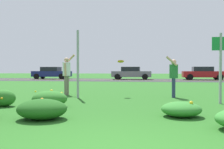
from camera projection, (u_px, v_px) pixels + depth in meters
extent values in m
plane|color=#26601E|center=(146.00, 88.00, 15.70)|extent=(120.00, 120.00, 0.00)
cube|color=#2D2D30|center=(148.00, 80.00, 28.05)|extent=(120.00, 8.21, 0.01)
cube|color=yellow|center=(148.00, 80.00, 28.05)|extent=(120.00, 0.16, 0.00)
ellipsoid|color=#337F2D|center=(181.00, 109.00, 6.25)|extent=(0.95, 0.95, 0.35)
sphere|color=yellow|center=(170.00, 104.00, 6.40)|extent=(0.06, 0.06, 0.06)
sphere|color=yellow|center=(191.00, 103.00, 6.11)|extent=(0.08, 0.08, 0.08)
sphere|color=yellow|center=(171.00, 104.00, 6.32)|extent=(0.07, 0.07, 0.07)
ellipsoid|color=#2D7526|center=(50.00, 99.00, 7.92)|extent=(1.07, 0.91, 0.48)
sphere|color=yellow|center=(52.00, 91.00, 8.36)|extent=(0.09, 0.09, 0.09)
sphere|color=yellow|center=(62.00, 93.00, 7.98)|extent=(0.08, 0.08, 0.08)
sphere|color=yellow|center=(36.00, 92.00, 7.92)|extent=(0.06, 0.06, 0.06)
ellipsoid|color=#1E5619|center=(42.00, 109.00, 5.92)|extent=(1.13, 1.04, 0.46)
sphere|color=orange|center=(39.00, 107.00, 5.77)|extent=(0.05, 0.05, 0.05)
sphere|color=orange|center=(42.00, 100.00, 6.08)|extent=(0.09, 0.09, 0.09)
sphere|color=orange|center=(45.00, 106.00, 5.71)|extent=(0.08, 0.08, 0.08)
sphere|color=orange|center=(40.00, 108.00, 5.65)|extent=(0.08, 0.08, 0.08)
ellipsoid|color=#2D7526|center=(4.00, 98.00, 7.98)|extent=(0.73, 0.60, 0.51)
sphere|color=gold|center=(6.00, 95.00, 8.23)|extent=(0.09, 0.09, 0.09)
sphere|color=gold|center=(2.00, 98.00, 7.66)|extent=(0.07, 0.07, 0.07)
sphere|color=gold|center=(7.00, 94.00, 8.00)|extent=(0.07, 0.07, 0.07)
cube|color=#93969B|center=(78.00, 64.00, 10.36)|extent=(0.07, 0.10, 2.68)
cube|color=#93969B|center=(220.00, 68.00, 8.59)|extent=(0.07, 0.10, 2.32)
cube|color=#197F38|center=(221.00, 44.00, 8.55)|extent=(0.56, 0.03, 0.44)
cylinder|color=silver|center=(67.00, 69.00, 11.59)|extent=(0.34, 0.34, 0.60)
sphere|color=tan|center=(67.00, 60.00, 11.59)|extent=(0.21, 0.21, 0.21)
cylinder|color=#726B5B|center=(67.00, 85.00, 11.69)|extent=(0.14, 0.14, 0.85)
cylinder|color=#726B5B|center=(66.00, 85.00, 11.52)|extent=(0.14, 0.14, 0.85)
cylinder|color=tan|center=(70.00, 59.00, 11.76)|extent=(0.49, 0.13, 0.45)
cylinder|color=tan|center=(65.00, 69.00, 11.40)|extent=(0.12, 0.10, 0.57)
cylinder|color=#287038|center=(174.00, 71.00, 10.52)|extent=(0.34, 0.34, 0.55)
sphere|color=tan|center=(174.00, 62.00, 10.52)|extent=(0.21, 0.21, 0.21)
cylinder|color=navy|center=(174.00, 88.00, 10.45)|extent=(0.14, 0.14, 0.78)
cylinder|color=navy|center=(174.00, 88.00, 10.62)|extent=(0.14, 0.14, 0.78)
cylinder|color=tan|center=(172.00, 61.00, 10.34)|extent=(0.46, 0.13, 0.41)
cylinder|color=tan|center=(173.00, 72.00, 10.72)|extent=(0.12, 0.10, 0.52)
cylinder|color=orange|center=(121.00, 61.00, 11.13)|extent=(0.28, 0.27, 0.12)
torus|color=orange|center=(121.00, 62.00, 11.13)|extent=(0.28, 0.26, 0.12)
cube|color=navy|center=(52.00, 74.00, 31.62)|extent=(4.50, 1.82, 0.66)
cube|color=black|center=(51.00, 69.00, 31.63)|extent=(2.10, 1.64, 0.52)
cylinder|color=black|center=(67.00, 76.00, 32.27)|extent=(0.66, 0.22, 0.66)
cylinder|color=black|center=(62.00, 76.00, 30.51)|extent=(0.66, 0.22, 0.66)
cylinder|color=black|center=(43.00, 76.00, 32.74)|extent=(0.66, 0.22, 0.66)
cylinder|color=black|center=(37.00, 76.00, 30.98)|extent=(0.66, 0.22, 0.66)
cube|color=slate|center=(132.00, 74.00, 30.16)|extent=(4.50, 1.82, 0.66)
cube|color=black|center=(131.00, 69.00, 30.16)|extent=(2.10, 1.64, 0.52)
cylinder|color=black|center=(145.00, 76.00, 30.81)|extent=(0.66, 0.22, 0.66)
cylinder|color=black|center=(145.00, 77.00, 29.05)|extent=(0.66, 0.22, 0.66)
cylinder|color=black|center=(119.00, 76.00, 31.28)|extent=(0.66, 0.22, 0.66)
cylinder|color=black|center=(117.00, 77.00, 29.52)|extent=(0.66, 0.22, 0.66)
cube|color=maroon|center=(203.00, 74.00, 28.95)|extent=(4.50, 1.82, 0.66)
cube|color=black|center=(202.00, 69.00, 28.95)|extent=(2.10, 1.64, 0.52)
cylinder|color=black|center=(216.00, 77.00, 29.60)|extent=(0.66, 0.22, 0.66)
cylinder|color=black|center=(220.00, 77.00, 27.84)|extent=(0.66, 0.22, 0.66)
cylinder|color=black|center=(188.00, 77.00, 30.07)|extent=(0.66, 0.22, 0.66)
cylinder|color=black|center=(190.00, 77.00, 28.31)|extent=(0.66, 0.22, 0.66)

